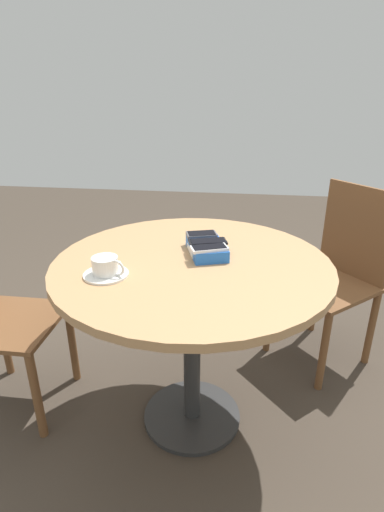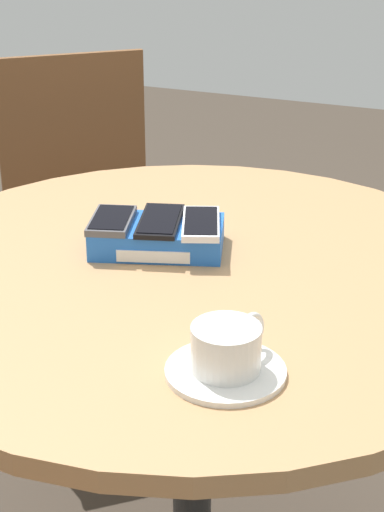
{
  "view_description": "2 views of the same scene",
  "coord_description": "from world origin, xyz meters",
  "px_view_note": "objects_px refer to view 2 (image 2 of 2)",
  "views": [
    {
      "loc": [
        1.33,
        0.18,
        1.36
      ],
      "look_at": [
        0.0,
        0.0,
        0.78
      ],
      "focal_mm": 28.0,
      "sensor_mm": 36.0,
      "label": 1
    },
    {
      "loc": [
        0.47,
        -1.14,
        1.34
      ],
      "look_at": [
        0.0,
        0.0,
        0.78
      ],
      "focal_mm": 60.0,
      "sensor_mm": 36.0,
      "label": 2
    }
  ],
  "objects_px": {
    "phone_black": "(160,221)",
    "phone_white": "(201,223)",
    "phone_box": "(158,237)",
    "phone_gray": "(112,220)",
    "coffee_cup": "(227,347)",
    "chair_near_window": "(87,233)",
    "saucer": "(226,371)",
    "round_table": "(192,330)"
  },
  "relations": [
    {
      "from": "phone_box",
      "to": "round_table",
      "type": "bearing_deg",
      "value": -29.33
    },
    {
      "from": "chair_near_window",
      "to": "phone_gray",
      "type": "bearing_deg",
      "value": -56.88
    },
    {
      "from": "phone_black",
      "to": "phone_white",
      "type": "bearing_deg",
      "value": 9.94
    },
    {
      "from": "phone_white",
      "to": "phone_box",
      "type": "bearing_deg",
      "value": -166.43
    },
    {
      "from": "phone_box",
      "to": "phone_gray",
      "type": "xyz_separation_m",
      "value": [
        -0.07,
        -0.03,
        0.03
      ]
    },
    {
      "from": "chair_near_window",
      "to": "coffee_cup",
      "type": "bearing_deg",
      "value": -51.94
    },
    {
      "from": "phone_box",
      "to": "coffee_cup",
      "type": "bearing_deg",
      "value": -52.89
    },
    {
      "from": "phone_black",
      "to": "coffee_cup",
      "type": "distance_m",
      "value": 0.4
    },
    {
      "from": "phone_black",
      "to": "saucer",
      "type": "height_order",
      "value": "phone_black"
    },
    {
      "from": "saucer",
      "to": "chair_near_window",
      "type": "relative_size",
      "value": 0.17
    },
    {
      "from": "phone_box",
      "to": "phone_gray",
      "type": "bearing_deg",
      "value": -159.28
    },
    {
      "from": "phone_black",
      "to": "phone_white",
      "type": "xyz_separation_m",
      "value": [
        0.07,
        0.01,
        0.0
      ]
    },
    {
      "from": "saucer",
      "to": "phone_black",
      "type": "bearing_deg",
      "value": 126.08
    },
    {
      "from": "phone_white",
      "to": "round_table",
      "type": "bearing_deg",
      "value": -81.07
    },
    {
      "from": "phone_gray",
      "to": "phone_box",
      "type": "bearing_deg",
      "value": 20.72
    },
    {
      "from": "phone_white",
      "to": "chair_near_window",
      "type": "distance_m",
      "value": 0.89
    },
    {
      "from": "phone_gray",
      "to": "phone_black",
      "type": "distance_m",
      "value": 0.08
    },
    {
      "from": "round_table",
      "to": "phone_box",
      "type": "height_order",
      "value": "phone_box"
    },
    {
      "from": "phone_black",
      "to": "coffee_cup",
      "type": "xyz_separation_m",
      "value": [
        0.24,
        -0.32,
        -0.01
      ]
    },
    {
      "from": "phone_white",
      "to": "chair_near_window",
      "type": "relative_size",
      "value": 0.16
    },
    {
      "from": "round_table",
      "to": "saucer",
      "type": "distance_m",
      "value": 0.34
    },
    {
      "from": "round_table",
      "to": "phone_gray",
      "type": "height_order",
      "value": "phone_gray"
    },
    {
      "from": "phone_white",
      "to": "coffee_cup",
      "type": "distance_m",
      "value": 0.38
    },
    {
      "from": "round_table",
      "to": "phone_black",
      "type": "height_order",
      "value": "phone_black"
    },
    {
      "from": "phone_box",
      "to": "phone_black",
      "type": "distance_m",
      "value": 0.03
    },
    {
      "from": "phone_box",
      "to": "phone_black",
      "type": "height_order",
      "value": "phone_black"
    },
    {
      "from": "phone_black",
      "to": "chair_near_window",
      "type": "relative_size",
      "value": 0.17
    },
    {
      "from": "round_table",
      "to": "phone_white",
      "type": "distance_m",
      "value": 0.18
    },
    {
      "from": "saucer",
      "to": "chair_near_window",
      "type": "xyz_separation_m",
      "value": [
        -0.73,
        0.93,
        -0.3
      ]
    },
    {
      "from": "round_table",
      "to": "phone_gray",
      "type": "relative_size",
      "value": 7.78
    },
    {
      "from": "saucer",
      "to": "chair_near_window",
      "type": "distance_m",
      "value": 1.22
    },
    {
      "from": "phone_box",
      "to": "phone_white",
      "type": "relative_size",
      "value": 1.66
    },
    {
      "from": "phone_black",
      "to": "saucer",
      "type": "distance_m",
      "value": 0.41
    },
    {
      "from": "coffee_cup",
      "to": "chair_near_window",
      "type": "relative_size",
      "value": 0.13
    },
    {
      "from": "round_table",
      "to": "phone_black",
      "type": "bearing_deg",
      "value": 147.2
    },
    {
      "from": "round_table",
      "to": "phone_white",
      "type": "height_order",
      "value": "phone_white"
    },
    {
      "from": "phone_box",
      "to": "saucer",
      "type": "bearing_deg",
      "value": -53.21
    },
    {
      "from": "phone_black",
      "to": "chair_near_window",
      "type": "xyz_separation_m",
      "value": [
        -0.49,
        0.61,
        -0.34
      ]
    },
    {
      "from": "phone_gray",
      "to": "phone_white",
      "type": "distance_m",
      "value": 0.15
    },
    {
      "from": "saucer",
      "to": "phone_gray",
      "type": "bearing_deg",
      "value": 136.6
    },
    {
      "from": "phone_gray",
      "to": "chair_near_window",
      "type": "bearing_deg",
      "value": 123.12
    },
    {
      "from": "phone_box",
      "to": "phone_gray",
      "type": "distance_m",
      "value": 0.08
    }
  ]
}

